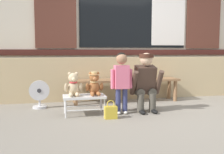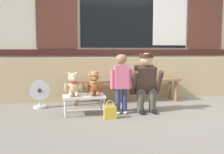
# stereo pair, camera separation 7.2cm
# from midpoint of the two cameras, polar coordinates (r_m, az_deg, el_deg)

# --- Properties ---
(ground_plane) EXTENTS (60.00, 60.00, 0.00)m
(ground_plane) POSITION_cam_midpoint_polar(r_m,az_deg,el_deg) (4.32, 12.27, -7.64)
(ground_plane) COLOR gray
(brick_low_wall) EXTENTS (7.24, 0.25, 0.85)m
(brick_low_wall) POSITION_cam_midpoint_polar(r_m,az_deg,el_deg) (5.57, 6.45, -0.14)
(brick_low_wall) COLOR tan
(brick_low_wall) RESTS_ON ground
(shop_facade) EXTENTS (7.39, 0.26, 3.41)m
(shop_facade) POSITION_cam_midpoint_polar(r_m,az_deg,el_deg) (6.08, 5.08, 12.53)
(shop_facade) COLOR beige
(shop_facade) RESTS_ON ground
(wooden_bench_long) EXTENTS (2.10, 0.40, 0.44)m
(wooden_bench_long) POSITION_cam_midpoint_polar(r_m,az_deg,el_deg) (5.11, 3.46, -1.21)
(wooden_bench_long) COLOR #8E6642
(wooden_bench_long) RESTS_ON ground
(small_display_bench) EXTENTS (0.64, 0.36, 0.30)m
(small_display_bench) POSITION_cam_midpoint_polar(r_m,az_deg,el_deg) (4.12, -5.57, -4.40)
(small_display_bench) COLOR silver
(small_display_bench) RESTS_ON ground
(teddy_bear_plain) EXTENTS (0.28, 0.26, 0.36)m
(teddy_bear_plain) POSITION_cam_midpoint_polar(r_m,az_deg,el_deg) (4.08, -7.84, -1.73)
(teddy_bear_plain) COLOR #CCB289
(teddy_bear_plain) RESTS_ON small_display_bench
(teddy_bear_with_hat) EXTENTS (0.28, 0.27, 0.36)m
(teddy_bear_with_hat) POSITION_cam_midpoint_polar(r_m,az_deg,el_deg) (4.11, -3.38, -1.50)
(teddy_bear_with_hat) COLOR #93562D
(teddy_bear_with_hat) RESTS_ON small_display_bench
(child_standing) EXTENTS (0.35, 0.18, 0.96)m
(child_standing) POSITION_cam_midpoint_polar(r_m,az_deg,el_deg) (4.11, 2.50, 0.18)
(child_standing) COLOR navy
(child_standing) RESTS_ON ground
(adult_crouching) EXTENTS (0.50, 0.49, 0.95)m
(adult_crouching) POSITION_cam_midpoint_polar(r_m,az_deg,el_deg) (4.32, 7.69, -1.09)
(adult_crouching) COLOR #4C473D
(adult_crouching) RESTS_ON ground
(handbag_on_ground) EXTENTS (0.18, 0.11, 0.27)m
(handbag_on_ground) POSITION_cam_midpoint_polar(r_m,az_deg,el_deg) (3.89, 0.11, -7.53)
(handbag_on_ground) COLOR gold
(handbag_on_ground) RESTS_ON ground
(floor_fan) EXTENTS (0.34, 0.24, 0.48)m
(floor_fan) POSITION_cam_midpoint_polar(r_m,az_deg,el_deg) (4.72, -14.80, -3.61)
(floor_fan) COLOR silver
(floor_fan) RESTS_ON ground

